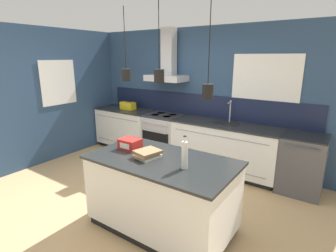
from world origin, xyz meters
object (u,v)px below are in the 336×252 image
Objects in this scene: bottle_on_island at (185,155)px; red_supply_box at (130,144)px; dishwasher at (302,164)px; oven_range at (164,136)px; yellow_toolbox at (128,106)px; book_stack at (147,154)px.

red_supply_box is at bearing 171.97° from bottle_on_island.
oven_range is at bearing -179.91° from dishwasher.
bottle_on_island reaches higher than dishwasher.
yellow_toolbox reaches higher than dishwasher.
bottle_on_island is at bearing -37.08° from yellow_toolbox.
book_stack is (-0.51, 0.01, -0.11)m from bottle_on_island.
dishwasher is 2.68× the size of yellow_toolbox.
book_stack reaches higher than oven_range.
oven_range is 2.60m from dishwasher.
dishwasher is 2.66m from red_supply_box.
dishwasher is 2.71× the size of book_stack.
book_stack is 0.99× the size of yellow_toolbox.
oven_range is 2.14m from red_supply_box.
yellow_toolbox reaches higher than red_supply_box.
oven_range is at bearing -0.25° from yellow_toolbox.
book_stack is at bearing -42.83° from yellow_toolbox.
book_stack is at bearing -16.54° from red_supply_box.
red_supply_box is 0.76× the size of yellow_toolbox.
yellow_toolbox is (-3.59, 0.00, 0.54)m from dishwasher.
bottle_on_island is at bearing -113.67° from dishwasher.
book_stack is 1.30× the size of red_supply_box.
oven_range is 2.72m from bottle_on_island.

